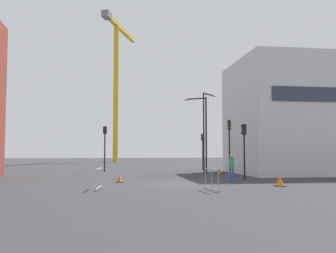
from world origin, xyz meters
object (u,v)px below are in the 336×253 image
object	(u,v)px
streetlamp_tall	(205,125)
traffic_light_corner	(229,139)
streetlamp_short	(203,127)
traffic_light_verge	(105,141)
traffic_light_crosswalk	(203,145)
traffic_cone_striped	(219,171)
traffic_light_island	(244,142)
traffic_cone_by_barrier	(120,179)
construction_crane	(117,71)
traffic_cone_orange	(280,181)
pedestrian_walking	(231,166)

from	to	relation	value
streetlamp_tall	traffic_light_corner	world-z (taller)	streetlamp_tall
streetlamp_short	traffic_light_verge	distance (m)	9.49
traffic_light_crosswalk	traffic_cone_striped	bearing A→B (deg)	-90.75
traffic_light_island	traffic_cone_striped	distance (m)	7.29
traffic_cone_by_barrier	streetlamp_tall	bearing A→B (deg)	51.80
streetlamp_tall	traffic_cone_striped	world-z (taller)	streetlamp_tall
construction_crane	streetlamp_short	bearing A→B (deg)	-77.97
construction_crane	traffic_cone_striped	distance (m)	38.11
traffic_light_verge	traffic_cone_orange	bearing A→B (deg)	-56.69
traffic_cone_striped	traffic_cone_orange	xyz separation A→B (m)	(0.32, -11.06, 0.06)
streetlamp_tall	traffic_cone_by_barrier	world-z (taller)	streetlamp_tall
streetlamp_short	traffic_light_crosswalk	world-z (taller)	streetlamp_short
streetlamp_tall	traffic_light_crosswalk	bearing A→B (deg)	80.83
traffic_cone_orange	traffic_cone_by_barrier	bearing A→B (deg)	156.31
construction_crane	pedestrian_walking	size ratio (longest dim) A/B	13.94
traffic_cone_striped	traffic_cone_orange	bearing A→B (deg)	-88.33
traffic_cone_by_barrier	streetlamp_short	bearing A→B (deg)	44.63
traffic_light_verge	pedestrian_walking	distance (m)	15.02
traffic_light_island	traffic_cone_striped	xyz separation A→B (m)	(0.24, 6.91, -2.30)
construction_crane	traffic_cone_by_barrier	xyz separation A→B (m)	(0.26, -40.85, -15.62)
traffic_light_crosswalk	traffic_cone_striped	xyz separation A→B (m)	(-0.08, -6.46, -2.27)
streetlamp_short	traffic_light_island	bearing A→B (deg)	-79.23
traffic_light_island	traffic_light_corner	xyz separation A→B (m)	(-0.36, 2.10, 0.27)
streetlamp_tall	traffic_light_island	bearing A→B (deg)	-88.59
streetlamp_tall	traffic_light_corner	xyz separation A→B (m)	(-0.11, -7.76, -1.59)
streetlamp_short	traffic_cone_orange	distance (m)	11.49
streetlamp_tall	traffic_light_island	world-z (taller)	streetlamp_tall
construction_crane	traffic_light_crosswalk	world-z (taller)	construction_crane
streetlamp_tall	traffic_light_crosswalk	xyz separation A→B (m)	(0.57, 3.51, -1.89)
streetlamp_tall	traffic_cone_striped	size ratio (longest dim) A/B	15.11
pedestrian_walking	traffic_cone_by_barrier	xyz separation A→B (m)	(-6.94, 0.99, -0.80)
traffic_light_crosswalk	traffic_cone_by_barrier	size ratio (longest dim) A/B	7.47
pedestrian_walking	traffic_light_verge	bearing A→B (deg)	123.41
traffic_light_verge	traffic_cone_orange	size ratio (longest dim) A/B	6.95
streetlamp_short	traffic_cone_orange	size ratio (longest dim) A/B	10.65
traffic_light_crosswalk	streetlamp_tall	bearing A→B (deg)	-99.17
streetlamp_tall	pedestrian_walking	distance (m)	11.69
traffic_light_island	pedestrian_walking	distance (m)	2.36
traffic_light_crosswalk	pedestrian_walking	size ratio (longest dim) A/B	2.10
traffic_light_island	traffic_light_corner	distance (m)	2.14
streetlamp_short	traffic_light_crosswalk	distance (m)	7.10
pedestrian_walking	traffic_cone_striped	world-z (taller)	pedestrian_walking
traffic_light_crosswalk	traffic_light_corner	xyz separation A→B (m)	(-0.68, -11.27, 0.30)
traffic_cone_by_barrier	traffic_cone_striped	xyz separation A→B (m)	(8.47, 7.20, -0.00)
construction_crane	pedestrian_walking	bearing A→B (deg)	-80.24
traffic_light_verge	traffic_cone_striped	size ratio (longest dim) A/B	8.67
traffic_light_verge	traffic_light_crosswalk	bearing A→B (deg)	12.64
traffic_light_crosswalk	traffic_light_verge	distance (m)	10.07
traffic_light_corner	pedestrian_walking	distance (m)	3.93
streetlamp_tall	traffic_cone_by_barrier	xyz separation A→B (m)	(-7.99, -10.15, -4.16)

